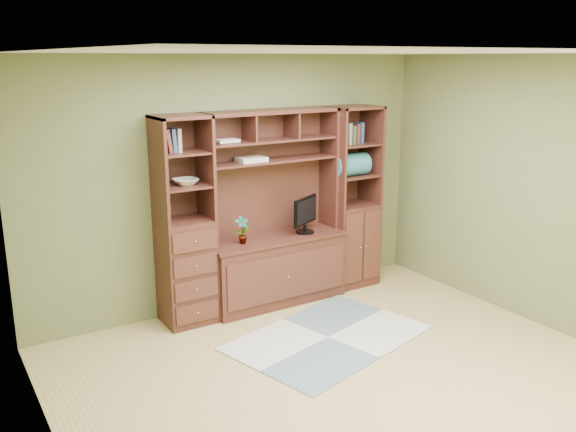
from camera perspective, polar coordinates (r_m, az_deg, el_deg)
room at (r=4.72m, az=6.27°, el=-1.00°), size 4.60×4.10×2.64m
center_hutch at (r=6.35m, az=-1.16°, el=0.60°), size 1.54×0.53×2.05m
left_tower at (r=5.96m, az=-9.66°, el=-0.56°), size 0.50×0.45×2.05m
right_tower at (r=6.95m, az=5.96°, el=1.75°), size 0.55×0.45×2.05m
rug at (r=5.86m, az=3.77°, el=-11.28°), size 2.03×1.60×0.01m
monitor at (r=6.51m, az=1.61°, el=0.72°), size 0.48×0.38×0.54m
orchid at (r=6.17m, az=-4.31°, el=-1.31°), size 0.15×0.10×0.29m
magazines at (r=6.21m, az=-3.45°, el=5.32°), size 0.29×0.21×0.04m
bowl at (r=5.88m, az=-9.57°, el=3.19°), size 0.24×0.24×0.06m
blanket_teal at (r=6.79m, az=5.80°, el=4.79°), size 0.43×0.25×0.25m
blanket_red at (r=7.03m, az=6.59°, el=4.92°), size 0.36×0.20×0.20m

